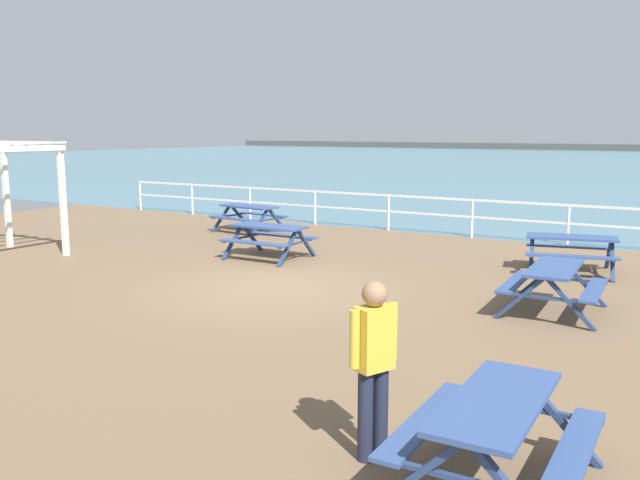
{
  "coord_description": "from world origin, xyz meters",
  "views": [
    {
      "loc": [
        7.15,
        -10.31,
        2.98
      ],
      "look_at": [
        0.36,
        1.05,
        0.8
      ],
      "focal_mm": 37.74,
      "sensor_mm": 36.0,
      "label": 1
    }
  ],
  "objects_px": {
    "picnic_table_seaward": "(571,245)",
    "picnic_table_far_left": "(249,212)",
    "picnic_table_near_left": "(269,233)",
    "picnic_table_near_right": "(554,278)",
    "visitor": "(374,359)",
    "picnic_table_mid_centre": "(496,420)"
  },
  "relations": [
    {
      "from": "picnic_table_seaward",
      "to": "picnic_table_far_left",
      "type": "bearing_deg",
      "value": 160.28
    },
    {
      "from": "picnic_table_far_left",
      "to": "picnic_table_seaward",
      "type": "bearing_deg",
      "value": 1.11
    },
    {
      "from": "picnic_table_near_left",
      "to": "picnic_table_near_right",
      "type": "xyz_separation_m",
      "value": [
        6.75,
        -1.51,
        0.0
      ]
    },
    {
      "from": "visitor",
      "to": "picnic_table_near_right",
      "type": "bearing_deg",
      "value": 110.66
    },
    {
      "from": "picnic_table_mid_centre",
      "to": "visitor",
      "type": "distance_m",
      "value": 1.16
    },
    {
      "from": "picnic_table_far_left",
      "to": "picnic_table_near_left",
      "type": "bearing_deg",
      "value": -38.79
    },
    {
      "from": "picnic_table_near_right",
      "to": "picnic_table_mid_centre",
      "type": "xyz_separation_m",
      "value": [
        0.78,
        -5.89,
        0.0
      ]
    },
    {
      "from": "picnic_table_near_left",
      "to": "picnic_table_seaward",
      "type": "relative_size",
      "value": 0.87
    },
    {
      "from": "visitor",
      "to": "picnic_table_near_left",
      "type": "bearing_deg",
      "value": 154.44
    },
    {
      "from": "picnic_table_mid_centre",
      "to": "picnic_table_seaward",
      "type": "relative_size",
      "value": 0.88
    },
    {
      "from": "picnic_table_mid_centre",
      "to": "visitor",
      "type": "xyz_separation_m",
      "value": [
        -1.1,
        -0.08,
        0.36
      ]
    },
    {
      "from": "picnic_table_near_right",
      "to": "picnic_table_near_left",
      "type": "bearing_deg",
      "value": 74.65
    },
    {
      "from": "picnic_table_near_left",
      "to": "picnic_table_mid_centre",
      "type": "relative_size",
      "value": 0.99
    },
    {
      "from": "picnic_table_near_left",
      "to": "picnic_table_mid_centre",
      "type": "bearing_deg",
      "value": -44.23
    },
    {
      "from": "picnic_table_mid_centre",
      "to": "picnic_table_far_left",
      "type": "xyz_separation_m",
      "value": [
        -10.41,
        10.46,
        0.0
      ]
    },
    {
      "from": "picnic_table_near_left",
      "to": "visitor",
      "type": "relative_size",
      "value": 1.09
    },
    {
      "from": "picnic_table_near_right",
      "to": "visitor",
      "type": "xyz_separation_m",
      "value": [
        -0.32,
        -5.97,
        0.36
      ]
    },
    {
      "from": "picnic_table_far_left",
      "to": "picnic_table_mid_centre",
      "type": "bearing_deg",
      "value": -37.15
    },
    {
      "from": "picnic_table_near_left",
      "to": "picnic_table_far_left",
      "type": "bearing_deg",
      "value": 133.47
    },
    {
      "from": "picnic_table_near_left",
      "to": "picnic_table_mid_centre",
      "type": "distance_m",
      "value": 10.56
    },
    {
      "from": "picnic_table_far_left",
      "to": "visitor",
      "type": "relative_size",
      "value": 1.2
    },
    {
      "from": "picnic_table_near_right",
      "to": "picnic_table_mid_centre",
      "type": "height_order",
      "value": "same"
    }
  ]
}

